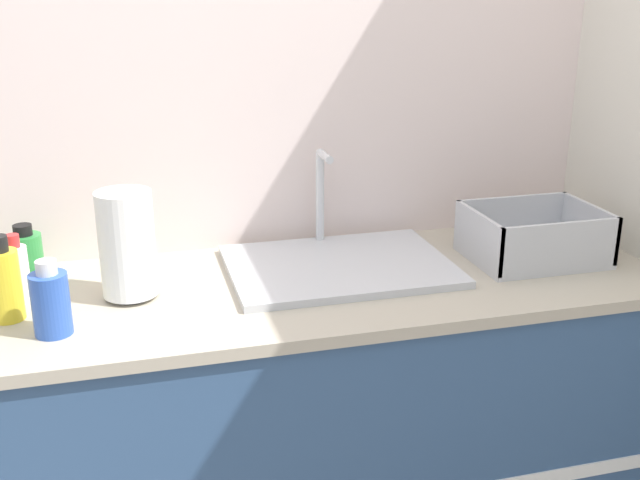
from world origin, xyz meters
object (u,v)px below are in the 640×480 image
(paper_towel_roll, at_px, (127,245))
(bottle_white_spray, at_px, (17,273))
(bottle_blue, at_px, (51,302))
(bottle_green, at_px, (26,256))
(sink, at_px, (338,263))
(dish_rack, at_px, (533,241))
(bottle_yellow, at_px, (4,283))

(paper_towel_roll, relative_size, bottle_white_spray, 1.57)
(bottle_white_spray, relative_size, bottle_blue, 1.00)
(bottle_green, distance_m, bottle_blue, 0.35)
(sink, height_order, bottle_blue, sink)
(paper_towel_roll, relative_size, dish_rack, 0.76)
(paper_towel_roll, height_order, bottle_yellow, paper_towel_roll)
(bottle_white_spray, height_order, bottle_green, bottle_white_spray)
(dish_rack, bearing_deg, bottle_green, 171.85)
(bottle_white_spray, distance_m, bottle_green, 0.14)
(bottle_green, bearing_deg, bottle_blue, -76.26)
(bottle_yellow, xyz_separation_m, bottle_green, (0.02, 0.23, -0.02))
(sink, xyz_separation_m, bottle_yellow, (-0.81, -0.11, 0.07))
(bottle_blue, bearing_deg, bottle_white_spray, 113.98)
(dish_rack, bearing_deg, paper_towel_roll, 179.40)
(bottle_yellow, bearing_deg, paper_towel_roll, 11.41)
(dish_rack, xyz_separation_m, bottle_yellow, (-1.36, -0.04, 0.04))
(bottle_white_spray, bearing_deg, dish_rack, -2.23)
(bottle_yellow, relative_size, bottle_green, 1.33)
(paper_towel_roll, xyz_separation_m, bottle_green, (-0.25, 0.18, -0.07))
(sink, bearing_deg, bottle_white_spray, -179.10)
(dish_rack, bearing_deg, bottle_yellow, -178.14)
(bottle_white_spray, xyz_separation_m, bottle_green, (0.01, 0.14, -0.01))
(bottle_yellow, bearing_deg, bottle_green, 84.65)
(dish_rack, relative_size, bottle_white_spray, 2.06)
(sink, height_order, bottle_yellow, sink)
(paper_towel_roll, xyz_separation_m, dish_rack, (1.08, -0.01, -0.08))
(dish_rack, relative_size, bottle_yellow, 1.75)
(paper_towel_roll, distance_m, bottle_green, 0.32)
(bottle_yellow, height_order, bottle_blue, bottle_yellow)
(bottle_white_spray, bearing_deg, paper_towel_roll, -9.00)
(bottle_white_spray, relative_size, bottle_green, 1.13)
(paper_towel_roll, distance_m, bottle_blue, 0.24)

